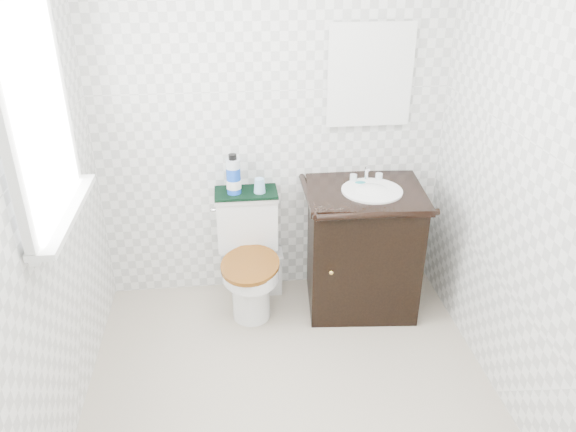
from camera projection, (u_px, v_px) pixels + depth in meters
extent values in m
plane|color=beige|center=(295.00, 409.00, 2.92)|extent=(2.40, 2.40, 0.00)
plane|color=white|center=(272.00, 118.00, 3.44)|extent=(2.40, 0.00, 2.40)
plane|color=white|center=(360.00, 419.00, 1.32)|extent=(2.40, 0.00, 2.40)
plane|color=white|center=(27.00, 214.00, 2.27)|extent=(0.00, 2.40, 2.40)
plane|color=white|center=(542.00, 189.00, 2.49)|extent=(0.00, 2.40, 2.40)
cube|color=white|center=(34.00, 112.00, 2.33)|extent=(0.02, 0.70, 0.90)
cube|color=silver|center=(370.00, 75.00, 3.37)|extent=(0.50, 0.02, 0.60)
cylinder|color=white|center=(251.00, 292.00, 3.55)|extent=(0.24, 0.24, 0.37)
cube|color=white|center=(249.00, 271.00, 3.77)|extent=(0.24, 0.28, 0.37)
cube|color=white|center=(247.00, 223.00, 3.63)|extent=(0.38, 0.18, 0.35)
cube|color=white|center=(246.00, 196.00, 3.54)|extent=(0.40, 0.20, 0.03)
cylinder|color=white|center=(250.00, 271.00, 3.43)|extent=(0.35, 0.35, 0.08)
cylinder|color=brown|center=(250.00, 265.00, 3.41)|extent=(0.42, 0.42, 0.03)
cube|color=black|center=(362.00, 251.00, 3.60)|extent=(0.71, 0.62, 0.78)
cube|color=black|center=(366.00, 193.00, 3.42)|extent=(0.76, 0.66, 0.04)
cylinder|color=white|center=(372.00, 191.00, 3.38)|extent=(0.37, 0.37, 0.01)
ellipsoid|color=white|center=(371.00, 199.00, 3.41)|extent=(0.32, 0.32, 0.16)
cylinder|color=silver|center=(366.00, 174.00, 3.50)|extent=(0.02, 0.02, 0.10)
cube|color=silver|center=(268.00, 274.00, 3.83)|extent=(0.19, 0.15, 0.27)
cube|color=silver|center=(267.00, 255.00, 3.76)|extent=(0.21, 0.17, 0.03)
cube|color=black|center=(246.00, 193.00, 3.53)|extent=(0.39, 0.22, 0.02)
cylinder|color=blue|center=(234.00, 181.00, 3.47)|extent=(0.09, 0.09, 0.17)
cylinder|color=silver|center=(233.00, 164.00, 3.42)|extent=(0.09, 0.09, 0.06)
cylinder|color=black|center=(233.00, 157.00, 3.39)|extent=(0.05, 0.05, 0.03)
cone|color=#8BB9E3|center=(260.00, 185.00, 3.49)|extent=(0.07, 0.07, 0.09)
ellipsoid|color=teal|center=(360.00, 183.00, 3.48)|extent=(0.08, 0.05, 0.02)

